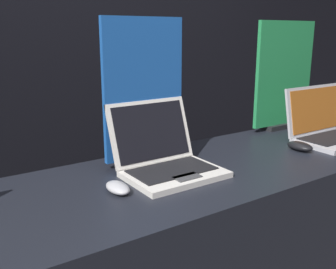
% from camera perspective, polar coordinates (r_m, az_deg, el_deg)
% --- Properties ---
extents(wall_back, '(8.00, 0.05, 2.80)m').
position_cam_1_polar(wall_back, '(2.36, -16.90, 14.81)').
color(wall_back, black).
rests_on(wall_back, ground_plane).
extents(laptop_middle, '(0.33, 0.32, 0.24)m').
position_cam_1_polar(laptop_middle, '(1.39, -0.43, -3.24)').
color(laptop_middle, silver).
rests_on(laptop_middle, display_counter).
extents(mouse_middle, '(0.06, 0.11, 0.03)m').
position_cam_1_polar(mouse_middle, '(1.24, -7.31, -7.66)').
color(mouse_middle, '#B2B2B7').
rests_on(mouse_middle, display_counter).
extents(promo_stand_middle, '(0.33, 0.07, 0.54)m').
position_cam_1_polar(promo_stand_middle, '(1.46, -3.51, 5.72)').
color(promo_stand_middle, black).
rests_on(promo_stand_middle, display_counter).
extents(laptop_back, '(0.40, 0.27, 0.24)m').
position_cam_1_polar(laptop_back, '(1.96, 22.30, 0.92)').
color(laptop_back, '#B7B7BC').
rests_on(laptop_back, display_counter).
extents(mouse_back, '(0.07, 0.12, 0.04)m').
position_cam_1_polar(mouse_back, '(1.75, 18.60, -1.62)').
color(mouse_back, black).
rests_on(mouse_back, display_counter).
extents(promo_stand_back, '(0.39, 0.07, 0.54)m').
position_cam_1_polar(promo_stand_back, '(2.09, 16.48, 7.84)').
color(promo_stand_back, black).
rests_on(promo_stand_back, display_counter).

